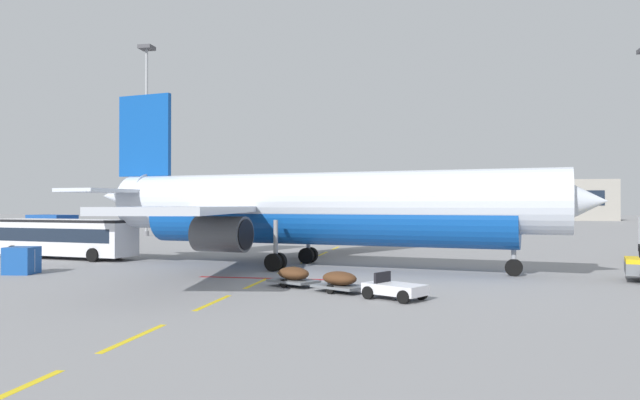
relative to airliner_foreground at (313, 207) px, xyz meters
The scene contains 9 objects.
ground 24.24m from the airliner_foreground, 30.22° to the left, with size 400.00×400.00×0.00m, color gray.
apron_paint_markings 9.07m from the airliner_foreground, 99.44° to the left, with size 8.00×92.57×0.01m.
airliner_foreground is the anchor object (origin of this frame).
apron_shuttle_bus 20.31m from the airliner_foreground, behind, with size 12.31×4.80×3.00m.
catering_truck 30.51m from the airliner_foreground, 155.06° to the left, with size 7.40×4.62×3.14m.
baggage_train 11.49m from the airliner_foreground, 71.74° to the right, with size 8.13×5.66×1.14m.
uld_cargo_container 17.85m from the airliner_foreground, 157.57° to the right, with size 1.79×1.76×1.60m.
apron_light_mast_near 47.28m from the airliner_foreground, 130.49° to the left, with size 1.80×1.80×25.31m.
terminal_satellite 134.75m from the airliner_foreground, 86.80° to the left, with size 93.61×24.59×12.28m.
Camera 1 is at (27.03, -9.63, 4.09)m, focal length 33.04 mm.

